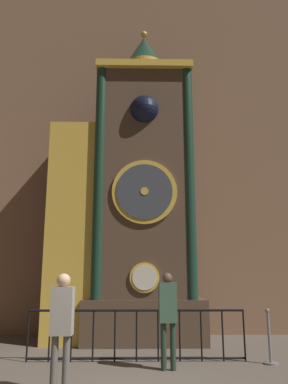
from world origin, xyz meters
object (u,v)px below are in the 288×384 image
Objects in this scene: visitor_near at (62,320)px; stanchion_post at (270,345)px; clock_tower at (129,199)px; visitor_far at (168,311)px.

stanchion_post is at bearing 28.15° from visitor_near.
clock_tower is 8.59× the size of stanchion_post.
visitor_near is 0.99× the size of visitor_far.
clock_tower is at bearing 141.12° from stanchion_post.
visitor_near is 4.37m from stanchion_post.
visitor_near is at bearing -102.39° from clock_tower.
clock_tower reaches higher than stanchion_post.
visitor_near is at bearing -142.82° from visitor_far.
visitor_far is (0.83, -2.83, -2.77)m from clock_tower.
visitor_far is at bearing -167.60° from stanchion_post.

